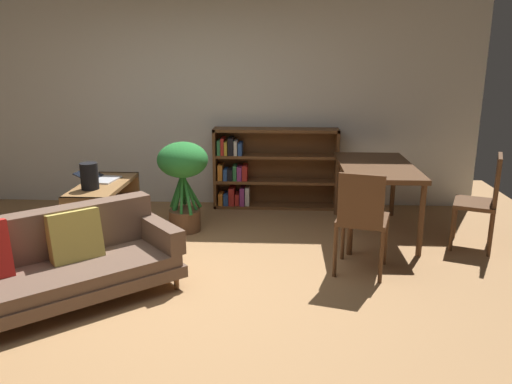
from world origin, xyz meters
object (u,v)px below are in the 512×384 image
Objects in this scene: media_console at (105,211)px; bookshelf at (267,169)px; open_laptop at (100,178)px; dining_chair_near at (362,216)px; fabric_couch at (52,262)px; potted_floor_plant at (183,173)px; desk_speaker at (89,176)px; dining_table at (376,172)px; dining_chair_far at (484,197)px.

bookshelf is at bearing 36.57° from media_console.
open_laptop is 2.82m from dining_chair_near.
potted_floor_plant is (0.71, 1.71, 0.33)m from fabric_couch.
open_laptop is 0.39m from desk_speaker.
potted_floor_plant reaches higher than dining_chair_near.
potted_floor_plant is at bearing 7.01° from open_laptop.
bookshelf is (-1.20, 0.96, -0.19)m from dining_table.
dining_chair_near reaches higher than media_console.
desk_speaker is 2.69m from dining_chair_near.
media_console is (-0.10, 1.45, -0.03)m from fabric_couch.
fabric_couch is at bearing -147.96° from dining_table.
dining_table is at bearing 2.72° from open_laptop.
open_laptop is 2.08m from bookshelf.
desk_speaker is (-0.14, 1.23, 0.40)m from fabric_couch.
fabric_couch is 3.31m from dining_table.
fabric_couch is 1.46m from media_console.
potted_floor_plant is at bearing 149.08° from dining_chair_near.
dining_chair_near is at bearing -19.73° from open_laptop.
desk_speaker is 2.97m from dining_table.
dining_table is (2.93, 0.51, -0.04)m from desk_speaker.
dining_chair_far is 2.58m from bookshelf.
media_console is 0.92m from potted_floor_plant.
dining_chair_far is at bearing 1.65° from desk_speaker.
media_console is at bearing 93.79° from fabric_couch.
dining_chair_far is (3.96, -0.26, -0.08)m from open_laptop.
open_laptop is at bearing -172.99° from potted_floor_plant.
dining_chair_near is at bearing -151.94° from dining_chair_far.
fabric_couch is 2.57m from dining_chair_near.
dining_chair_near reaches higher than open_laptop.
media_console is 0.48m from desk_speaker.
open_laptop is 0.89m from potted_floor_plant.
dining_chair_far is at bearing 28.06° from dining_chair_near.
dining_table reaches higher than fabric_couch.
open_laptop is at bearing 176.29° from dining_chair_far.
potted_floor_plant is 2.08m from dining_table.
potted_floor_plant reaches higher than media_console.
media_console is at bearing -162.17° from potted_floor_plant.
dining_chair_near is 0.61× the size of bookshelf.
dining_chair_near is (1.77, -1.06, -0.12)m from potted_floor_plant.
desk_speaker is at bearing -150.60° from potted_floor_plant.
media_console is at bearing -62.28° from open_laptop.
potted_floor_plant is at bearing -131.56° from bookshelf.
desk_speaker is at bearing -170.11° from dining_table.
desk_speaker is 2.27m from bookshelf.
dining_table is (2.96, 0.14, 0.07)m from open_laptop.
dining_table is 1.08m from dining_chair_far.
potted_floor_plant is 1.33m from bookshelf.
bookshelf is (1.72, 1.47, -0.23)m from desk_speaker.
fabric_couch reaches higher than media_console.
dining_table is at bearing 32.04° from fabric_couch.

